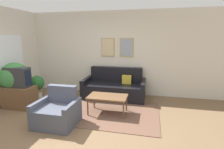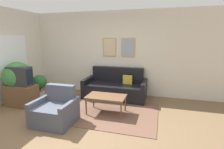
% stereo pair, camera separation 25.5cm
% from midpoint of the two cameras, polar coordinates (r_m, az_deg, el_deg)
% --- Properties ---
extents(ground_plane, '(16.00, 16.00, 0.00)m').
position_cam_midpoint_polar(ground_plane, '(3.90, -11.43, -16.76)').
color(ground_plane, brown).
extents(area_rug, '(2.52, 1.82, 0.01)m').
position_cam_midpoint_polar(area_rug, '(4.53, -0.13, -12.15)').
color(area_rug, brown).
rests_on(area_rug, ground_plane).
extents(wall_back, '(8.00, 0.09, 2.70)m').
position_cam_midpoint_polar(wall_back, '(5.86, -0.23, 7.02)').
color(wall_back, beige).
rests_on(wall_back, ground_plane).
extents(couch, '(1.91, 0.90, 0.92)m').
position_cam_midpoint_polar(couch, '(5.51, 2.46, -4.34)').
color(couch, black).
rests_on(couch, ground_plane).
extents(coffee_table, '(0.95, 0.56, 0.45)m').
position_cam_midpoint_polar(coffee_table, '(4.33, -0.22, -7.53)').
color(coffee_table, brown).
rests_on(coffee_table, ground_plane).
extents(tv_stand, '(0.81, 0.46, 0.58)m').
position_cam_midpoint_polar(tv_stand, '(5.40, -26.17, -6.18)').
color(tv_stand, brown).
rests_on(tv_stand, ground_plane).
extents(tv, '(0.65, 0.28, 0.52)m').
position_cam_midpoint_polar(tv, '(5.27, -26.70, -0.48)').
color(tv, '#2D2D33').
rests_on(tv, tv_stand).
extents(armchair, '(0.85, 0.76, 0.81)m').
position_cam_midpoint_polar(armchair, '(4.08, -16.23, -11.40)').
color(armchair, '#474C5B').
rests_on(armchair, ground_plane).
extents(potted_plant_tall, '(0.78, 0.78, 1.20)m').
position_cam_midpoint_polar(potted_plant_tall, '(5.55, -27.27, -0.56)').
color(potted_plant_tall, '#935638').
rests_on(potted_plant_tall, ground_plane).
extents(potted_plant_by_window, '(0.45, 0.45, 0.69)m').
position_cam_midpoint_polar(potted_plant_by_window, '(6.01, -21.48, -2.65)').
color(potted_plant_by_window, beige).
rests_on(potted_plant_by_window, ground_plane).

